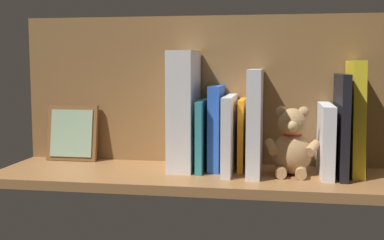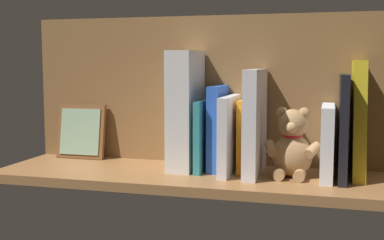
{
  "view_description": "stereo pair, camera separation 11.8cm",
  "coord_description": "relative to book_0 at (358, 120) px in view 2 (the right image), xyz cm",
  "views": [
    {
      "loc": [
        -19.72,
        115.73,
        25.55
      ],
      "look_at": [
        0.0,
        0.0,
        12.47
      ],
      "focal_mm": 46.82,
      "sensor_mm": 36.0,
      "label": 1
    },
    {
      "loc": [
        -31.24,
        113.16,
        25.55
      ],
      "look_at": [
        0.0,
        0.0,
        12.47
      ],
      "focal_mm": 46.82,
      "sensor_mm": 36.0,
      "label": 2
    }
  ],
  "objects": [
    {
      "name": "dictionary_thick_white",
      "position": [
        40.26,
        0.33,
        1.16
      ],
      "size": [
        5.93,
        15.13,
        28.77
      ],
      "primitive_type": "cube",
      "color": "silver",
      "rests_on": "ground_plane"
    },
    {
      "name": "book_4",
      "position": [
        26.12,
        -1.11,
        -4.64
      ],
      "size": [
        1.37,
        12.45,
        17.18
      ],
      "primitive_type": "cube",
      "color": "orange",
      "rests_on": "ground_plane"
    },
    {
      "name": "book_5",
      "position": [
        28.92,
        1.96,
        -4.14
      ],
      "size": [
        2.25,
        18.59,
        18.18
      ],
      "primitive_type": "cube",
      "color": "silver",
      "rests_on": "ground_plane"
    },
    {
      "name": "book_0",
      "position": [
        0.0,
        0.0,
        0.0
      ],
      "size": [
        3.21,
        14.67,
        26.5
      ],
      "primitive_type": "cube",
      "rotation": [
        0.0,
        0.02,
        0.0
      ],
      "color": "yellow",
      "rests_on": "ground_plane"
    },
    {
      "name": "book_1",
      "position": [
        3.29,
        1.73,
        -1.54
      ],
      "size": [
        1.85,
        18.12,
        23.38
      ],
      "primitive_type": "cube",
      "color": "black",
      "rests_on": "ground_plane"
    },
    {
      "name": "picture_frame_leaning",
      "position": [
        71.6,
        -5.12,
        -5.89
      ],
      "size": [
        13.7,
        3.86,
        14.88
      ],
      "color": "brown",
      "rests_on": "ground_plane"
    },
    {
      "name": "teddy_bear",
      "position": [
        14.28,
        3.07,
        -6.21
      ],
      "size": [
        12.94,
        10.41,
        15.96
      ],
      "rotation": [
        0.0,
        0.0,
        -0.05
      ],
      "color": "tan",
      "rests_on": "ground_plane"
    },
    {
      "name": "ground_plane",
      "position": [
        37.61,
        4.06,
        -14.33
      ],
      "size": [
        93.63,
        29.59,
        2.2
      ],
      "primitive_type": "cube",
      "color": "#9E6B3D"
    },
    {
      "name": "book_3",
      "position": [
        22.88,
        2.27,
        -1.01
      ],
      "size": [
        3.14,
        19.21,
        24.43
      ],
      "primitive_type": "cube",
      "color": "silver",
      "rests_on": "ground_plane"
    },
    {
      "name": "book_7",
      "position": [
        35.52,
        0.42,
        -4.75
      ],
      "size": [
        1.57,
        15.5,
        16.96
      ],
      "primitive_type": "cube",
      "color": "teal",
      "rests_on": "ground_plane"
    },
    {
      "name": "book_6",
      "position": [
        32.39,
        -0.69,
        -3.03
      ],
      "size": [
        2.71,
        13.29,
        20.39
      ],
      "primitive_type": "cube",
      "color": "blue",
      "rests_on": "ground_plane"
    },
    {
      "name": "book_2",
      "position": [
        6.59,
        1.54,
        -5.02
      ],
      "size": [
        2.77,
        17.74,
        16.41
      ],
      "primitive_type": "cube",
      "color": "silver",
      "rests_on": "ground_plane"
    },
    {
      "name": "shelf_back_panel",
      "position": [
        37.61,
        -8.48,
        5.7
      ],
      "size": [
        93.63,
        1.5,
        37.86
      ],
      "primitive_type": "cube",
      "color": "brown",
      "rests_on": "ground_plane"
    }
  ]
}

